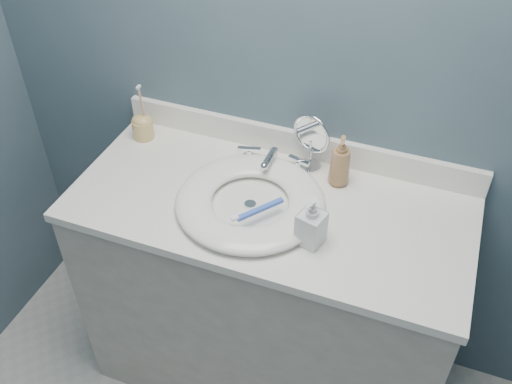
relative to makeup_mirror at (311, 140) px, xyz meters
The scene contains 12 objects.
back_wall 0.23m from the makeup_mirror, 134.95° to the left, with size 2.20×0.02×2.40m, color #405660.
vanity_cabinet 0.61m from the makeup_mirror, 106.20° to the right, with size 1.20×0.55×0.85m, color beige.
countertop 0.25m from the makeup_mirror, 106.20° to the right, with size 1.22×0.57×0.03m, color white.
backsplash 0.10m from the makeup_mirror, 141.07° to the left, with size 1.22×0.02×0.09m, color white.
basin 0.28m from the makeup_mirror, 114.72° to the right, with size 0.45×0.45×0.04m, color white, non-canonical shape.
drain 0.29m from the makeup_mirror, 114.72° to the right, with size 0.04×0.04×0.01m, color silver.
faucet 0.15m from the makeup_mirror, 157.62° to the right, with size 0.25×0.13×0.07m.
makeup_mirror is the anchor object (origin of this frame).
soap_bottle_amber 0.12m from the makeup_mirror, 22.11° to the right, with size 0.07×0.07×0.17m, color #A17448.
soap_bottle_clear 0.34m from the makeup_mirror, 72.91° to the right, with size 0.07×0.07×0.16m, color silver.
toothbrush_holder 0.59m from the makeup_mirror, behind, with size 0.07×0.07×0.21m.
toothbrush_lying 0.31m from the makeup_mirror, 102.42° to the right, with size 0.12×0.15×0.02m.
Camera 1 is at (0.42, -0.23, 2.04)m, focal length 40.00 mm.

